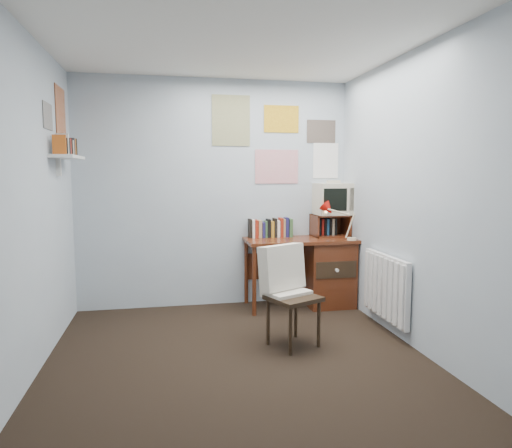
{
  "coord_description": "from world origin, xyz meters",
  "views": [
    {
      "loc": [
        -0.55,
        -3.3,
        1.47
      ],
      "look_at": [
        0.29,
        0.92,
        1.0
      ],
      "focal_mm": 32.0,
      "sensor_mm": 36.0,
      "label": 1
    }
  ],
  "objects_px": {
    "tv_riser": "(330,225)",
    "radiator": "(386,287)",
    "desk_chair": "(293,298)",
    "wall_shelf": "(68,157)",
    "desk": "(323,269)",
    "desk_lamp": "(352,223)",
    "crt_tv": "(333,197)"
  },
  "relations": [
    {
      "from": "tv_riser",
      "to": "radiator",
      "type": "height_order",
      "value": "tv_riser"
    },
    {
      "from": "desk_chair",
      "to": "tv_riser",
      "type": "xyz_separation_m",
      "value": [
        0.78,
        1.24,
        0.47
      ]
    },
    {
      "from": "radiator",
      "to": "wall_shelf",
      "type": "height_order",
      "value": "wall_shelf"
    },
    {
      "from": "tv_riser",
      "to": "desk",
      "type": "bearing_deg",
      "value": -137.04
    },
    {
      "from": "desk_lamp",
      "to": "tv_riser",
      "type": "distance_m",
      "value": 0.36
    },
    {
      "from": "desk_lamp",
      "to": "desk",
      "type": "bearing_deg",
      "value": 120.32
    },
    {
      "from": "desk_chair",
      "to": "wall_shelf",
      "type": "xyz_separation_m",
      "value": [
        -1.91,
        0.75,
        1.2
      ]
    },
    {
      "from": "desk_chair",
      "to": "tv_riser",
      "type": "height_order",
      "value": "tv_riser"
    },
    {
      "from": "desk",
      "to": "crt_tv",
      "type": "relative_size",
      "value": 2.94
    },
    {
      "from": "desk_lamp",
      "to": "radiator",
      "type": "height_order",
      "value": "desk_lamp"
    },
    {
      "from": "desk_lamp",
      "to": "wall_shelf",
      "type": "xyz_separation_m",
      "value": [
        -2.81,
        -0.16,
        0.68
      ]
    },
    {
      "from": "tv_riser",
      "to": "desk_lamp",
      "type": "bearing_deg",
      "value": -69.5
    },
    {
      "from": "radiator",
      "to": "desk_chair",
      "type": "bearing_deg",
      "value": -168.3
    },
    {
      "from": "desk_lamp",
      "to": "wall_shelf",
      "type": "distance_m",
      "value": 2.9
    },
    {
      "from": "desk",
      "to": "tv_riser",
      "type": "relative_size",
      "value": 3.0
    },
    {
      "from": "desk_lamp",
      "to": "radiator",
      "type": "distance_m",
      "value": 0.88
    },
    {
      "from": "desk_chair",
      "to": "radiator",
      "type": "relative_size",
      "value": 1.04
    },
    {
      "from": "radiator",
      "to": "crt_tv",
      "type": "bearing_deg",
      "value": 97.07
    },
    {
      "from": "desk",
      "to": "tv_riser",
      "type": "xyz_separation_m",
      "value": [
        0.12,
        0.11,
        0.48
      ]
    },
    {
      "from": "desk_lamp",
      "to": "wall_shelf",
      "type": "height_order",
      "value": "wall_shelf"
    },
    {
      "from": "desk",
      "to": "wall_shelf",
      "type": "xyz_separation_m",
      "value": [
        -2.57,
        -0.38,
        1.21
      ]
    },
    {
      "from": "crt_tv",
      "to": "desk",
      "type": "bearing_deg",
      "value": -140.83
    },
    {
      "from": "desk_lamp",
      "to": "desk_chair",
      "type": "bearing_deg",
      "value": -152.43
    },
    {
      "from": "desk_lamp",
      "to": "tv_riser",
      "type": "relative_size",
      "value": 0.9
    },
    {
      "from": "crt_tv",
      "to": "desk_chair",
      "type": "bearing_deg",
      "value": -123.7
    },
    {
      "from": "desk",
      "to": "desk_chair",
      "type": "xyz_separation_m",
      "value": [
        -0.66,
        -1.13,
        0.01
      ]
    },
    {
      "from": "desk",
      "to": "radiator",
      "type": "xyz_separation_m",
      "value": [
        0.29,
        -0.93,
        0.01
      ]
    },
    {
      "from": "tv_riser",
      "to": "wall_shelf",
      "type": "distance_m",
      "value": 2.83
    },
    {
      "from": "tv_riser",
      "to": "radiator",
      "type": "bearing_deg",
      "value": -80.72
    },
    {
      "from": "crt_tv",
      "to": "wall_shelf",
      "type": "relative_size",
      "value": 0.66
    },
    {
      "from": "desk_chair",
      "to": "crt_tv",
      "type": "height_order",
      "value": "crt_tv"
    },
    {
      "from": "radiator",
      "to": "wall_shelf",
      "type": "distance_m",
      "value": 3.15
    }
  ]
}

